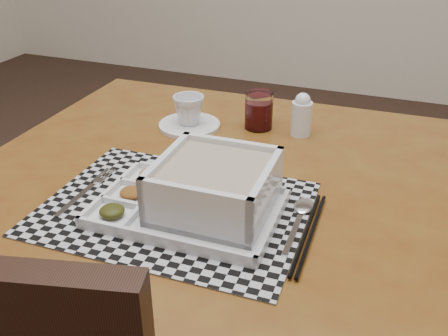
{
  "coord_description": "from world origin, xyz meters",
  "views": [
    {
      "loc": [
        0.74,
        -0.99,
        1.24
      ],
      "look_at": [
        0.45,
        -0.21,
        0.78
      ],
      "focal_mm": 40.0,
      "sensor_mm": 36.0,
      "label": 1
    }
  ],
  "objects": [
    {
      "name": "fork",
      "position": [
        0.21,
        -0.32,
        0.74
      ],
      "size": [
        0.02,
        0.19,
        0.0
      ],
      "color": "silver",
      "rests_on": "placemat"
    },
    {
      "name": "placemat",
      "position": [
        0.39,
        -0.31,
        0.74
      ],
      "size": [
        0.48,
        0.36,
        0.0
      ],
      "primitive_type": "cube",
      "rotation": [
        0.0,
        0.0,
        0.02
      ],
      "color": "#A9AAB0",
      "rests_on": "dining_table"
    },
    {
      "name": "dining_table",
      "position": [
        0.4,
        -0.19,
        0.66
      ],
      "size": [
        1.01,
        1.01,
        0.74
      ],
      "color": "#5C2D10",
      "rests_on": "ground"
    },
    {
      "name": "saucer",
      "position": [
        0.26,
        0.03,
        0.74
      ],
      "size": [
        0.15,
        0.15,
        0.01
      ],
      "primitive_type": "cylinder",
      "color": "silver",
      "rests_on": "dining_table"
    },
    {
      "name": "floor",
      "position": [
        0.0,
        0.0,
        0.0
      ],
      "size": [
        5.0,
        5.0,
        0.0
      ],
      "primitive_type": "plane",
      "color": "black",
      "rests_on": "ground"
    },
    {
      "name": "cup",
      "position": [
        0.26,
        0.03,
        0.78
      ],
      "size": [
        0.09,
        0.09,
        0.07
      ],
      "primitive_type": "imported",
      "rotation": [
        0.0,
        0.0,
        -0.22
      ],
      "color": "silver",
      "rests_on": "saucer"
    },
    {
      "name": "juice_glass",
      "position": [
        0.42,
        0.09,
        0.78
      ],
      "size": [
        0.07,
        0.07,
        0.09
      ],
      "color": "white",
      "rests_on": "dining_table"
    },
    {
      "name": "serving_tray",
      "position": [
        0.45,
        -0.3,
        0.78
      ],
      "size": [
        0.32,
        0.23,
        0.1
      ],
      "color": "silver",
      "rests_on": "placemat"
    },
    {
      "name": "creamer_bottle",
      "position": [
        0.53,
        0.08,
        0.79
      ],
      "size": [
        0.05,
        0.05,
        0.1
      ],
      "color": "silver",
      "rests_on": "dining_table"
    },
    {
      "name": "spoon",
      "position": [
        0.61,
        -0.24,
        0.75
      ],
      "size": [
        0.04,
        0.18,
        0.01
      ],
      "color": "silver",
      "rests_on": "placemat"
    },
    {
      "name": "chopsticks",
      "position": [
        0.63,
        -0.31,
        0.75
      ],
      "size": [
        0.02,
        0.24,
        0.01
      ],
      "color": "black",
      "rests_on": "placemat"
    }
  ]
}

